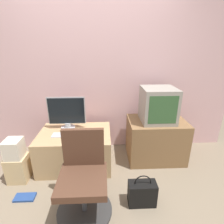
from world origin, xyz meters
TOP-DOWN VIEW (x-y plane):
  - ground_plane at (0.00, 0.00)m, footprint 12.00×12.00m
  - wall_back at (0.00, 1.32)m, footprint 4.40×0.05m
  - desk at (-0.25, 0.81)m, footprint 0.98×0.70m
  - side_stand at (0.94, 0.91)m, footprint 0.82×0.57m
  - main_monitor at (-0.36, 0.97)m, footprint 0.53×0.20m
  - keyboard at (-0.34, 0.74)m, footprint 0.37×0.13m
  - mouse at (-0.08, 0.75)m, footprint 0.07×0.04m
  - crt_tv at (0.92, 0.90)m, footprint 0.46×0.45m
  - office_chair at (-0.05, 0.04)m, footprint 0.57×0.57m
  - cardboard_box_lower at (-0.93, 0.51)m, footprint 0.24×0.23m
  - cardboard_box_upper at (-0.93, 0.51)m, footprint 0.19×0.21m
  - handbag at (0.56, 0.06)m, footprint 0.30×0.15m
  - book at (-0.75, 0.19)m, footprint 0.23×0.12m

SIDE VIEW (x-z plane):
  - ground_plane at x=0.00m, z-range 0.00..0.00m
  - book at x=-0.75m, z-range 0.00..0.02m
  - handbag at x=0.56m, z-range -0.05..0.33m
  - cardboard_box_lower at x=-0.93m, z-range 0.00..0.34m
  - desk at x=-0.25m, z-range 0.00..0.50m
  - side_stand at x=0.94m, z-range 0.00..0.62m
  - office_chair at x=-0.05m, z-range -0.07..0.78m
  - cardboard_box_upper at x=-0.93m, z-range 0.34..0.58m
  - keyboard at x=-0.34m, z-range 0.50..0.52m
  - mouse at x=-0.08m, z-range 0.50..0.53m
  - main_monitor at x=-0.36m, z-range 0.50..0.97m
  - crt_tv at x=0.92m, z-range 0.62..1.10m
  - wall_back at x=0.00m, z-range 0.00..2.60m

